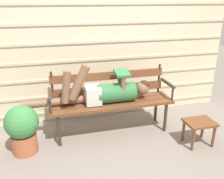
{
  "coord_description": "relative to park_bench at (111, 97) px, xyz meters",
  "views": [
    {
      "loc": [
        -0.75,
        -2.75,
        1.8
      ],
      "look_at": [
        0.0,
        0.14,
        0.65
      ],
      "focal_mm": 38.4,
      "sensor_mm": 36.0,
      "label": 1
    }
  ],
  "objects": [
    {
      "name": "potted_plant",
      "position": [
        -1.16,
        -0.25,
        -0.17
      ],
      "size": [
        0.4,
        0.4,
        0.62
      ],
      "color": "#AD5B3D",
      "rests_on": "ground"
    },
    {
      "name": "park_bench",
      "position": [
        0.0,
        0.0,
        0.0
      ],
      "size": [
        1.68,
        0.43,
        0.89
      ],
      "color": "brown",
      "rests_on": "ground"
    },
    {
      "name": "footstool",
      "position": [
        1.01,
        -0.63,
        -0.25
      ],
      "size": [
        0.37,
        0.29,
        0.33
      ],
      "color": "brown",
      "rests_on": "ground"
    },
    {
      "name": "ground_plane",
      "position": [
        -0.0,
        -0.21,
        -0.51
      ],
      "size": [
        12.0,
        12.0,
        0.0
      ],
      "primitive_type": "plane",
      "color": "gray"
    },
    {
      "name": "house_siding",
      "position": [
        -0.0,
        0.54,
        0.55
      ],
      "size": [
        4.05,
        0.08,
        2.12
      ],
      "color": "beige",
      "rests_on": "ground"
    },
    {
      "name": "reclining_person",
      "position": [
        -0.09,
        -0.07,
        0.11
      ],
      "size": [
        1.71,
        0.26,
        0.57
      ],
      "color": "#33703D"
    }
  ]
}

